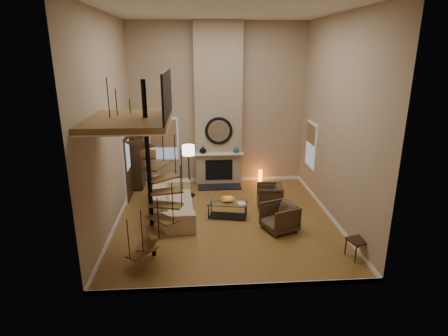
{
  "coord_description": "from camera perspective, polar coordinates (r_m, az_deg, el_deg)",
  "views": [
    {
      "loc": [
        -0.73,
        -9.59,
        4.59
      ],
      "look_at": [
        0.0,
        0.4,
        1.4
      ],
      "focal_mm": 29.92,
      "sensor_mm": 36.0,
      "label": 1
    }
  ],
  "objects": [
    {
      "name": "mantel",
      "position": [
        12.86,
        -0.77,
        2.15
      ],
      "size": [
        1.7,
        0.18,
        0.06
      ],
      "primitive_type": "cube",
      "color": "white",
      "rests_on": "chimney_breast"
    },
    {
      "name": "baseboard_right",
      "position": [
        11.24,
        15.66,
        -6.81
      ],
      "size": [
        0.02,
        6.5,
        0.12
      ],
      "primitive_type": "cube",
      "color": "white",
      "rests_on": "ground"
    },
    {
      "name": "floor_lamp",
      "position": [
        11.9,
        -5.45,
        2.1
      ],
      "size": [
        0.39,
        0.39,
        1.71
      ],
      "color": "black",
      "rests_on": "ground"
    },
    {
      "name": "vase_right",
      "position": [
        12.91,
        1.88,
        2.82
      ],
      "size": [
        0.2,
        0.2,
        0.21
      ],
      "primitive_type": "imported",
      "color": "#16484F",
      "rests_on": "mantel"
    },
    {
      "name": "vase_left",
      "position": [
        12.84,
        -3.24,
        2.8
      ],
      "size": [
        0.24,
        0.24,
        0.25
      ],
      "primitive_type": "imported",
      "color": "black",
      "rests_on": "mantel"
    },
    {
      "name": "baseboard_left",
      "position": [
        10.84,
        -15.95,
        -7.76
      ],
      "size": [
        0.02,
        6.5,
        0.12
      ],
      "primitive_type": "cube",
      "color": "white",
      "rests_on": "ground"
    },
    {
      "name": "armchair_near",
      "position": [
        11.45,
        7.31,
        -4.2
      ],
      "size": [
        0.83,
        0.81,
        0.69
      ],
      "primitive_type": "imported",
      "rotation": [
        0.0,
        0.0,
        -1.67
      ],
      "color": "#483521",
      "rests_on": "ground"
    },
    {
      "name": "coffee_table",
      "position": [
        10.69,
        0.57,
        -6.08
      ],
      "size": [
        1.23,
        0.79,
        0.44
      ],
      "color": "silver",
      "rests_on": "ground"
    },
    {
      "name": "mirror_frame",
      "position": [
        12.73,
        -0.8,
        5.69
      ],
      "size": [
        0.94,
        0.1,
        0.94
      ],
      "primitive_type": "torus",
      "rotation": [
        1.57,
        0.0,
        0.0
      ],
      "color": "black",
      "rests_on": "chimney_breast"
    },
    {
      "name": "loft",
      "position": [
        8.02,
        -13.68,
        7.44
      ],
      "size": [
        1.7,
        2.2,
        1.09
      ],
      "color": "brown",
      "rests_on": "left_wall"
    },
    {
      "name": "mirror_disc",
      "position": [
        12.74,
        -0.81,
        5.7
      ],
      "size": [
        0.8,
        0.01,
        0.8
      ],
      "primitive_type": "cylinder",
      "rotation": [
        1.57,
        0.0,
        0.0
      ],
      "color": "white",
      "rests_on": "chimney_breast"
    },
    {
      "name": "hearth",
      "position": [
        13.01,
        -0.7,
        -2.9
      ],
      "size": [
        1.5,
        0.6,
        0.04
      ],
      "primitive_type": "cube",
      "color": "black",
      "rests_on": "ground"
    },
    {
      "name": "ceiling",
      "position": [
        9.66,
        0.19,
        23.04
      ],
      "size": [
        6.0,
        6.5,
        0.01
      ],
      "primitive_type": "cube",
      "color": "silver",
      "rests_on": "back_wall"
    },
    {
      "name": "window_back",
      "position": [
        13.2,
        -9.18,
        4.44
      ],
      "size": [
        1.02,
        0.06,
        1.52
      ],
      "color": "white",
      "rests_on": "back_wall"
    },
    {
      "name": "ground",
      "position": [
        10.66,
        0.16,
        -7.87
      ],
      "size": [
        6.0,
        6.5,
        0.01
      ],
      "primitive_type": "cube",
      "color": "#A27434",
      "rests_on": "ground"
    },
    {
      "name": "left_wall",
      "position": [
        10.03,
        -17.3,
        6.3
      ],
      "size": [
        0.02,
        6.5,
        5.5
      ],
      "primitive_type": "cube",
      "color": "tan",
      "rests_on": "ground"
    },
    {
      "name": "back_wall",
      "position": [
        12.99,
        -0.93,
        9.52
      ],
      "size": [
        6.0,
        0.02,
        5.5
      ],
      "primitive_type": "cube",
      "color": "tan",
      "rests_on": "ground"
    },
    {
      "name": "baseboard_back",
      "position": [
        13.62,
        -0.87,
        -1.76
      ],
      "size": [
        6.0,
        0.02,
        0.12
      ],
      "primitive_type": "cube",
      "color": "white",
      "rests_on": "ground"
    },
    {
      "name": "right_wall",
      "position": [
        10.45,
        16.92,
        6.77
      ],
      "size": [
        0.02,
        6.5,
        5.5
      ],
      "primitive_type": "cube",
      "color": "tan",
      "rests_on": "ground"
    },
    {
      "name": "front_wall",
      "position": [
        6.64,
        2.29,
        1.58
      ],
      "size": [
        6.0,
        0.02,
        5.5
      ],
      "primitive_type": "cube",
      "color": "tan",
      "rests_on": "ground"
    },
    {
      "name": "firebox",
      "position": [
        13.11,
        -0.78,
        -0.29
      ],
      "size": [
        0.95,
        0.02,
        0.72
      ],
      "primitive_type": "cube",
      "color": "black",
      "rests_on": "chimney_breast"
    },
    {
      "name": "window_right",
      "position": [
        12.52,
        13.18,
        3.51
      ],
      "size": [
        0.06,
        1.02,
        1.52
      ],
      "color": "white",
      "rests_on": "right_wall"
    },
    {
      "name": "chimney_breast",
      "position": [
        12.8,
        -0.88,
        9.4
      ],
      "size": [
        1.6,
        0.38,
        5.5
      ],
      "primitive_type": "cube",
      "color": "#9E8766",
      "rests_on": "ground"
    },
    {
      "name": "sofa",
      "position": [
        11.01,
        -7.88,
        -4.91
      ],
      "size": [
        1.35,
        3.01,
        0.86
      ],
      "primitive_type": "imported",
      "rotation": [
        0.0,
        0.0,
        1.64
      ],
      "color": "tan",
      "rests_on": "ground"
    },
    {
      "name": "book",
      "position": [
        10.52,
        2.55,
        -5.45
      ],
      "size": [
        0.27,
        0.32,
        0.03
      ],
      "primitive_type": "imported",
      "rotation": [
        0.0,
        0.0,
        0.22
      ],
      "color": "gray",
      "rests_on": "coffee_table"
    },
    {
      "name": "spiral_stair",
      "position": [
        8.35,
        -11.18,
        -2.31
      ],
      "size": [
        1.47,
        1.47,
        4.06
      ],
      "color": "black",
      "rests_on": "ground"
    },
    {
      "name": "hutch",
      "position": [
        13.06,
        -13.09,
        1.01
      ],
      "size": [
        0.38,
        0.8,
        1.78
      ],
      "primitive_type": "cube",
      "color": "#301E10",
      "rests_on": "ground"
    },
    {
      "name": "baseboard_front",
      "position": [
        7.83,
        2.03,
        -17.67
      ],
      "size": [
        6.0,
        0.02,
        0.12
      ],
      "primitive_type": "cube",
      "color": "white",
      "rests_on": "ground"
    },
    {
      "name": "bowl",
      "position": [
        10.66,
        0.55,
        -4.92
      ],
      "size": [
        0.42,
        0.42,
        0.1
      ],
      "primitive_type": "imported",
      "color": "orange",
      "rests_on": "coffee_table"
    },
    {
      "name": "side_chair",
      "position": [
        9.18,
        20.29,
        -9.79
      ],
      "size": [
        0.52,
        0.5,
        0.93
      ],
      "color": "#301E10",
      "rests_on": "ground"
    },
    {
      "name": "entry_door",
      "position": [
        12.13,
        -14.55,
        0.11
      ],
      "size": [
        0.1,
        1.05,
        2.16
      ],
      "color": "white",
      "rests_on": "ground"
    },
    {
      "name": "armchair_far",
      "position": [
        10.08,
        8.83,
        -7.4
      ],
      "size": [
        1.06,
        1.05,
        0.75
      ],
      "primitive_type": "imported",
      "rotation": [
        0.0,
        0.0,
        -1.2
      ],
      "color": "#483521",
      "rests_on": "ground"
    },
    {
      "name": "accent_lamp",
      "position": [
        13.42,
        5.56,
        -1.29
      ],
      "size": [
        0.13,
        0.13,
        0.46
      ],
      "primitive_type": "cylinder",
      "color": "orange",
      "rests_on": "ground"
    }
  ]
}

